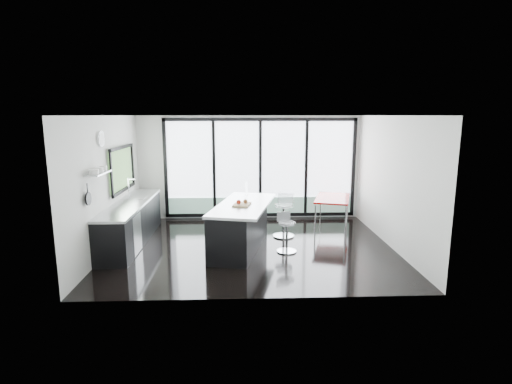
{
  "coord_description": "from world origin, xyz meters",
  "views": [
    {
      "loc": [
        -0.23,
        -8.28,
        2.81
      ],
      "look_at": [
        0.1,
        0.3,
        1.15
      ],
      "focal_mm": 28.0,
      "sensor_mm": 36.0,
      "label": 1
    }
  ],
  "objects_px": {
    "island": "(240,226)",
    "red_table": "(332,212)",
    "bar_stool_near": "(287,237)",
    "bar_stool_far": "(284,221)"
  },
  "relations": [
    {
      "from": "red_table",
      "to": "bar_stool_far",
      "type": "bearing_deg",
      "value": -148.91
    },
    {
      "from": "island",
      "to": "red_table",
      "type": "xyz_separation_m",
      "value": [
        2.34,
        1.58,
        -0.12
      ]
    },
    {
      "from": "island",
      "to": "bar_stool_far",
      "type": "height_order",
      "value": "island"
    },
    {
      "from": "island",
      "to": "bar_stool_far",
      "type": "relative_size",
      "value": 3.3
    },
    {
      "from": "island",
      "to": "red_table",
      "type": "distance_m",
      "value": 2.83
    },
    {
      "from": "bar_stool_near",
      "to": "bar_stool_far",
      "type": "relative_size",
      "value": 0.83
    },
    {
      "from": "island",
      "to": "bar_stool_far",
      "type": "xyz_separation_m",
      "value": [
        1.02,
        0.78,
        -0.11
      ]
    },
    {
      "from": "red_table",
      "to": "bar_stool_near",
      "type": "bearing_deg",
      "value": -126.36
    },
    {
      "from": "bar_stool_far",
      "to": "red_table",
      "type": "height_order",
      "value": "bar_stool_far"
    },
    {
      "from": "island",
      "to": "red_table",
      "type": "relative_size",
      "value": 1.8
    }
  ]
}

